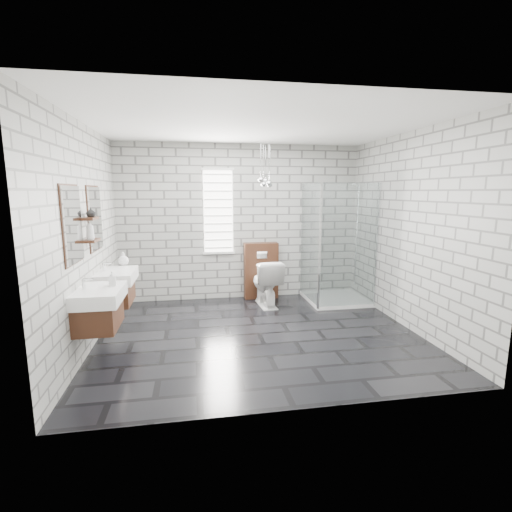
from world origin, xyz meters
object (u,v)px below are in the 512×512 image
object	(u,v)px
cistern_panel	(261,271)
shower_enclosure	(333,274)
vanity_right	(113,278)
vanity_left	(96,297)
toilet	(266,283)

from	to	relation	value
cistern_panel	shower_enclosure	distance (m)	1.27
vanity_right	cistern_panel	world-z (taller)	vanity_right
vanity_right	shower_enclosure	xyz separation A→B (m)	(3.41, 0.78, -0.25)
cistern_panel	vanity_right	bearing A→B (deg)	-149.99
shower_enclosure	vanity_left	bearing A→B (deg)	-153.34
vanity_left	vanity_right	world-z (taller)	same
vanity_left	cistern_panel	bearing A→B (deg)	44.77
vanity_left	shower_enclosure	bearing A→B (deg)	26.66
vanity_right	cistern_panel	distance (m)	2.61
vanity_left	vanity_right	xyz separation A→B (m)	(0.00, 0.93, 0.00)
shower_enclosure	toilet	world-z (taller)	shower_enclosure
vanity_right	cistern_panel	size ratio (longest dim) A/B	1.57
shower_enclosure	toilet	size ratio (longest dim) A/B	2.60
vanity_left	cistern_panel	xyz separation A→B (m)	(2.25, 2.23, -0.26)
cistern_panel	toilet	bearing A→B (deg)	-90.00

